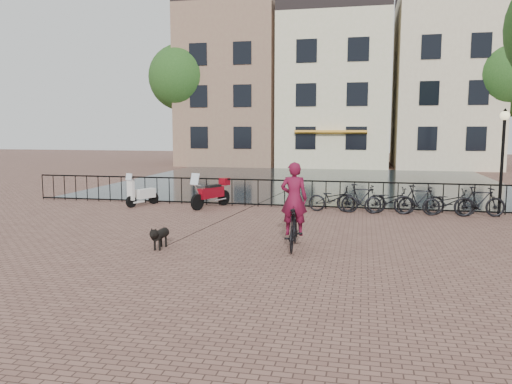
% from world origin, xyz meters
% --- Properties ---
extents(ground, '(100.00, 100.00, 0.00)m').
position_xyz_m(ground, '(0.00, 0.00, 0.00)').
color(ground, brown).
rests_on(ground, ground).
extents(canal_water, '(20.00, 20.00, 0.00)m').
position_xyz_m(canal_water, '(0.00, 17.30, 0.00)').
color(canal_water, black).
rests_on(canal_water, ground).
extents(railing, '(20.00, 0.05, 1.02)m').
position_xyz_m(railing, '(0.00, 8.00, 0.50)').
color(railing, black).
rests_on(railing, ground).
extents(canal_house_left, '(7.50, 9.00, 12.80)m').
position_xyz_m(canal_house_left, '(-7.50, 30.00, 6.40)').
color(canal_house_left, '#845C4D').
rests_on(canal_house_left, ground).
extents(canal_house_mid, '(8.00, 9.50, 11.80)m').
position_xyz_m(canal_house_mid, '(0.50, 30.00, 5.90)').
color(canal_house_mid, beige).
rests_on(canal_house_mid, ground).
extents(canal_house_right, '(7.00, 9.00, 13.30)m').
position_xyz_m(canal_house_right, '(8.50, 30.00, 6.65)').
color(canal_house_right, beige).
rests_on(canal_house_right, ground).
extents(tree_far_left, '(5.04, 5.04, 9.27)m').
position_xyz_m(tree_far_left, '(-11.00, 27.00, 6.73)').
color(tree_far_left, black).
rests_on(tree_far_left, ground).
extents(tree_far_right, '(4.76, 4.76, 8.76)m').
position_xyz_m(tree_far_right, '(12.00, 27.00, 6.35)').
color(tree_far_right, black).
rests_on(tree_far_right, ground).
extents(lamp_post, '(0.30, 0.30, 3.45)m').
position_xyz_m(lamp_post, '(7.20, 7.60, 2.38)').
color(lamp_post, black).
rests_on(lamp_post, ground).
extents(cyclist, '(0.80, 1.82, 2.45)m').
position_xyz_m(cyclist, '(1.19, 1.79, 0.93)').
color(cyclist, black).
rests_on(cyclist, ground).
extents(dog, '(0.28, 0.84, 0.56)m').
position_xyz_m(dog, '(-1.96, 1.13, 0.28)').
color(dog, black).
rests_on(dog, ground).
extents(motorcycle, '(1.20, 1.91, 1.35)m').
position_xyz_m(motorcycle, '(-2.63, 7.37, 0.68)').
color(motorcycle, maroon).
rests_on(motorcycle, ground).
extents(scooter, '(0.92, 1.43, 1.29)m').
position_xyz_m(scooter, '(-5.29, 7.30, 0.64)').
color(scooter, silver).
rests_on(scooter, ground).
extents(parked_bike_0, '(1.75, 0.69, 0.90)m').
position_xyz_m(parked_bike_0, '(1.80, 7.40, 0.45)').
color(parked_bike_0, black).
rests_on(parked_bike_0, ground).
extents(parked_bike_1, '(1.67, 0.48, 1.00)m').
position_xyz_m(parked_bike_1, '(2.75, 7.40, 0.50)').
color(parked_bike_1, black).
rests_on(parked_bike_1, ground).
extents(parked_bike_2, '(1.79, 0.86, 0.90)m').
position_xyz_m(parked_bike_2, '(3.70, 7.40, 0.45)').
color(parked_bike_2, black).
rests_on(parked_bike_2, ground).
extents(parked_bike_3, '(1.71, 0.66, 1.00)m').
position_xyz_m(parked_bike_3, '(4.65, 7.40, 0.50)').
color(parked_bike_3, black).
rests_on(parked_bike_3, ground).
extents(parked_bike_4, '(1.77, 0.78, 0.90)m').
position_xyz_m(parked_bike_4, '(5.60, 7.40, 0.45)').
color(parked_bike_4, black).
rests_on(parked_bike_4, ground).
extents(parked_bike_5, '(1.72, 0.74, 1.00)m').
position_xyz_m(parked_bike_5, '(6.55, 7.40, 0.50)').
color(parked_bike_5, black).
rests_on(parked_bike_5, ground).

